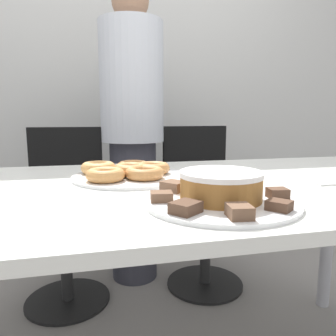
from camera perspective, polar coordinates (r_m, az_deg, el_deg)
name	(u,v)px	position (r m, az deg, el deg)	size (l,w,h in m)	color
wall_back	(120,71)	(2.54, -8.31, 16.30)	(8.00, 0.05, 2.60)	silver
table	(168,209)	(1.02, -0.02, -7.15)	(1.97, 0.92, 0.77)	silver
person_standing	(132,131)	(1.91, -6.20, 6.47)	(0.36, 0.36, 1.69)	#383842
office_chair_left	(65,218)	(1.84, -17.43, -8.33)	(0.46, 0.46, 0.92)	black
office_chair_right	(202,209)	(1.93, 6.01, -7.10)	(0.45, 0.45, 0.92)	black
plate_cake	(220,201)	(0.79, 9.11, -5.78)	(0.37, 0.37, 0.01)	white
plate_donuts	(131,177)	(1.10, -6.53, -1.50)	(0.39, 0.39, 0.01)	white
frosted_cake	(221,185)	(0.78, 9.19, -3.01)	(0.20, 0.20, 0.07)	#9E662D
lamington_0	(162,196)	(0.77, -1.14, -4.98)	(0.06, 0.05, 0.02)	brown
lamington_1	(186,207)	(0.67, 3.09, -6.87)	(0.08, 0.07, 0.02)	#513828
lamington_2	(239,211)	(0.66, 12.33, -7.39)	(0.05, 0.06, 0.03)	brown
lamington_3	(279,205)	(0.73, 18.78, -6.17)	(0.06, 0.06, 0.02)	#513828
lamington_4	(278,193)	(0.84, 18.54, -4.17)	(0.05, 0.04, 0.02)	#513828
lamington_5	(247,185)	(0.91, 13.59, -2.88)	(0.07, 0.06, 0.02)	#513828
lamington_6	(207,183)	(0.92, 6.89, -2.53)	(0.05, 0.06, 0.02)	#513828
lamington_7	(174,186)	(0.87, 1.04, -3.18)	(0.08, 0.08, 0.03)	brown
donut_0	(130,169)	(1.10, -6.55, -0.25)	(0.11, 0.11, 0.04)	#C68447
donut_1	(133,166)	(1.18, -6.09, 0.34)	(0.11, 0.11, 0.03)	#C68447
donut_2	(98,168)	(1.15, -12.05, 0.07)	(0.12, 0.12, 0.04)	tan
donut_3	(105,175)	(1.01, -10.84, -1.16)	(0.12, 0.12, 0.04)	#D18E4C
donut_4	(145,173)	(1.03, -4.09, -0.87)	(0.12, 0.12, 0.04)	#C68447
donut_5	(153,168)	(1.12, -2.70, -0.01)	(0.12, 0.12, 0.04)	#C68447
napkin	(330,181)	(1.16, 26.34, -1.97)	(0.15, 0.13, 0.01)	white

